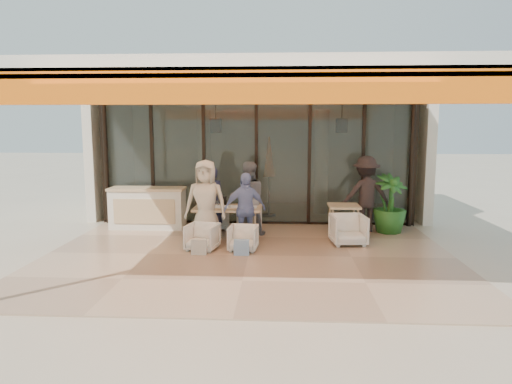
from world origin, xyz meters
TOP-DOWN VIEW (x-y plane):
  - ground at (0.00, 0.00)m, footprint 70.00×70.00m
  - terrace_floor at (0.00, 0.00)m, footprint 8.00×6.00m
  - terrace_structure at (0.00, -0.26)m, footprint 8.00×6.00m
  - glass_storefront at (0.00, 3.00)m, footprint 8.08×0.10m
  - interior_block at (0.01, 5.31)m, footprint 9.05×3.62m
  - host_counter at (-2.66, 2.30)m, footprint 1.85×0.65m
  - dining_table at (-0.57, 1.35)m, footprint 1.50×0.90m
  - chair_far_left at (-0.98, 2.29)m, footprint 0.75×0.71m
  - chair_far_right at (-0.14, 2.29)m, footprint 0.64×0.60m
  - chair_near_left at (-0.98, 0.39)m, footprint 0.70×0.67m
  - chair_near_right at (-0.14, 0.39)m, footprint 0.61×0.58m
  - diner_navy at (-0.98, 1.79)m, footprint 0.61×0.42m
  - diner_grey at (-0.14, 1.79)m, footprint 0.94×0.79m
  - diner_cream at (-0.98, 0.89)m, footprint 0.93×0.64m
  - diner_periwinkle at (-0.14, 0.89)m, footprint 0.99×0.68m
  - tote_bag_cream at (-0.98, -0.01)m, footprint 0.30×0.10m
  - tote_bag_blue at (-0.14, -0.01)m, footprint 0.30×0.10m
  - side_table at (2.08, 1.74)m, footprint 0.70×0.70m
  - side_chair at (2.08, 0.99)m, footprint 0.78×0.74m
  - standing_woman at (2.66, 2.25)m, footprint 1.29×0.89m
  - potted_palm at (3.21, 2.15)m, footprint 1.07×1.07m

SIDE VIEW (x-z plane):
  - ground at x=0.00m, z-range 0.00..0.00m
  - terrace_floor at x=0.00m, z-range 0.00..0.01m
  - tote_bag_cream at x=-0.98m, z-range 0.00..0.34m
  - tote_bag_blue at x=-0.14m, z-range 0.00..0.34m
  - chair_near_right at x=-0.14m, z-range 0.00..0.58m
  - chair_near_left at x=-0.98m, z-range 0.00..0.62m
  - chair_far_right at x=-0.14m, z-range 0.00..0.63m
  - chair_far_left at x=-0.98m, z-range 0.00..0.68m
  - side_chair at x=2.08m, z-range 0.00..0.73m
  - host_counter at x=-2.66m, z-range 0.01..1.05m
  - side_table at x=2.08m, z-range 0.27..1.01m
  - dining_table at x=-0.57m, z-range 0.22..1.15m
  - potted_palm at x=3.21m, z-range 0.00..1.42m
  - diner_periwinkle at x=-0.14m, z-range 0.00..1.56m
  - diner_navy at x=-0.98m, z-range 0.00..1.62m
  - diner_grey at x=-0.14m, z-range 0.00..1.73m
  - diner_cream at x=-0.98m, z-range 0.00..1.83m
  - standing_woman at x=2.66m, z-range 0.00..1.84m
  - glass_storefront at x=0.00m, z-range 0.00..3.20m
  - interior_block at x=0.01m, z-range 0.47..3.99m
  - terrace_structure at x=0.00m, z-range 1.55..4.95m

